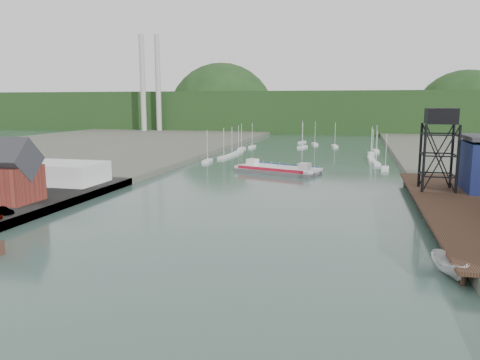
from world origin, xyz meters
The scene contains 11 objects.
ground centered at (0.00, 0.00, 0.00)m, with size 600.00×600.00×0.00m, color #314D46.
east_pier centered at (37.00, 45.00, 1.90)m, with size 14.00×70.00×2.45m.
harbor_building centered at (-42.00, 30.00, 6.09)m, with size 12.20×8.20×8.90m.
white_shed centered at (-44.00, 50.00, 3.85)m, with size 18.00×12.00×4.50m, color silver.
lift_tower centered at (35.00, 58.00, 15.65)m, with size 6.50×6.50×16.00m.
marina_sailboats centered at (0.08, 138.46, 0.35)m, with size 57.71×92.65×0.90m.
smokestacks centered at (-106.00, 232.50, 30.00)m, with size 11.20×8.20×60.00m.
distant_hills centered at (-3.98, 301.35, 10.38)m, with size 500.00×120.00×80.00m.
chain_ferry centered at (-1.61, 86.92, 0.94)m, with size 24.56×16.25×3.29m.
motorboat centered at (30.00, 14.30, 1.26)m, with size 2.46×6.54×2.52m, color silver.
car_west_b centered at (-34.97, 21.41, 2.22)m, with size 1.30×3.74×1.23m, color #999999.
Camera 1 is at (19.42, -39.74, 19.31)m, focal length 35.00 mm.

